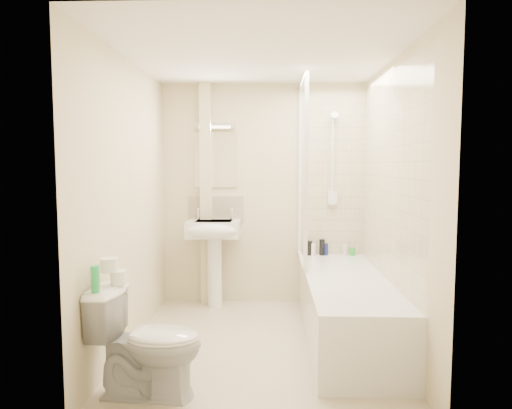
{
  "coord_description": "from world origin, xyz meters",
  "views": [
    {
      "loc": [
        0.1,
        -3.74,
        1.53
      ],
      "look_at": [
        -0.04,
        0.2,
        1.18
      ],
      "focal_mm": 32.0,
      "sensor_mm": 36.0,
      "label": 1
    }
  ],
  "objects": [
    {
      "name": "floor",
      "position": [
        0.0,
        0.0,
        0.0
      ],
      "size": [
        2.5,
        2.5,
        0.0
      ],
      "primitive_type": "plane",
      "color": "beige",
      "rests_on": "ground"
    },
    {
      "name": "wall_back",
      "position": [
        0.0,
        1.25,
        1.2
      ],
      "size": [
        2.2,
        0.02,
        2.4
      ],
      "primitive_type": "cube",
      "color": "beige",
      "rests_on": "ground"
    },
    {
      "name": "wall_left",
      "position": [
        -1.1,
        0.0,
        1.2
      ],
      "size": [
        0.02,
        2.5,
        2.4
      ],
      "primitive_type": "cube",
      "color": "beige",
      "rests_on": "ground"
    },
    {
      "name": "wall_right",
      "position": [
        1.1,
        0.0,
        1.2
      ],
      "size": [
        0.02,
        2.5,
        2.4
      ],
      "primitive_type": "cube",
      "color": "beige",
      "rests_on": "ground"
    },
    {
      "name": "ceiling",
      "position": [
        0.0,
        0.0,
        2.4
      ],
      "size": [
        2.2,
        2.5,
        0.02
      ],
      "primitive_type": "cube",
      "color": "white",
      "rests_on": "wall_back"
    },
    {
      "name": "tile_back",
      "position": [
        0.75,
        1.24,
        1.42
      ],
      "size": [
        0.7,
        0.01,
        1.75
      ],
      "primitive_type": "cube",
      "color": "beige",
      "rests_on": "wall_back"
    },
    {
      "name": "tile_right",
      "position": [
        1.09,
        0.2,
        1.42
      ],
      "size": [
        0.01,
        2.1,
        1.75
      ],
      "primitive_type": "cube",
      "color": "beige",
      "rests_on": "wall_right"
    },
    {
      "name": "pipe_boxing",
      "position": [
        -0.62,
        1.19,
        1.2
      ],
      "size": [
        0.12,
        0.12,
        2.4
      ],
      "primitive_type": "cube",
      "color": "beige",
      "rests_on": "ground"
    },
    {
      "name": "splashback",
      "position": [
        -0.52,
        1.24,
        1.03
      ],
      "size": [
        0.6,
        0.02,
        0.3
      ],
      "primitive_type": "cube",
      "color": "beige",
      "rests_on": "wall_back"
    },
    {
      "name": "mirror",
      "position": [
        -0.52,
        1.24,
        1.58
      ],
      "size": [
        0.46,
        0.01,
        0.6
      ],
      "primitive_type": "cube",
      "color": "white",
      "rests_on": "wall_back"
    },
    {
      "name": "strip_light",
      "position": [
        -0.52,
        1.22,
        1.95
      ],
      "size": [
        0.42,
        0.07,
        0.07
      ],
      "primitive_type": "cube",
      "color": "silver",
      "rests_on": "wall_back"
    },
    {
      "name": "bathtub",
      "position": [
        0.75,
        0.2,
        0.29
      ],
      "size": [
        0.7,
        2.1,
        0.55
      ],
      "color": "white",
      "rests_on": "ground"
    },
    {
      "name": "shower_screen",
      "position": [
        0.4,
        0.8,
        1.45
      ],
      "size": [
        0.04,
        0.92,
        1.8
      ],
      "color": "white",
      "rests_on": "bathtub"
    },
    {
      "name": "shower_fixture",
      "position": [
        0.75,
        1.19,
        1.55
      ],
      "size": [
        0.1,
        0.16,
        0.99
      ],
      "color": "white",
      "rests_on": "wall_back"
    },
    {
      "name": "pedestal_sink",
      "position": [
        -0.52,
        1.01,
        0.75
      ],
      "size": [
        0.55,
        0.5,
        1.06
      ],
      "color": "white",
      "rests_on": "ground"
    },
    {
      "name": "bottle_black_a",
      "position": [
        0.5,
        1.16,
        0.63
      ],
      "size": [
        0.07,
        0.07,
        0.16
      ],
      "primitive_type": "cylinder",
      "color": "black",
      "rests_on": "bathtub"
    },
    {
      "name": "bottle_white_a",
      "position": [
        0.54,
        1.16,
        0.61
      ],
      "size": [
        0.06,
        0.06,
        0.13
      ],
      "primitive_type": "cylinder",
      "color": "white",
      "rests_on": "bathtub"
    },
    {
      "name": "bottle_black_b",
      "position": [
        0.64,
        1.16,
        0.64
      ],
      "size": [
        0.06,
        0.06,
        0.17
      ],
      "primitive_type": "cylinder",
      "color": "black",
      "rests_on": "bathtub"
    },
    {
      "name": "bottle_blue",
      "position": [
        0.68,
        1.16,
        0.61
      ],
      "size": [
        0.04,
        0.04,
        0.13
      ],
      "primitive_type": "cylinder",
      "color": "navy",
      "rests_on": "bathtub"
    },
    {
      "name": "bottle_white_b",
      "position": [
        0.89,
        1.16,
        0.61
      ],
      "size": [
        0.05,
        0.05,
        0.12
      ],
      "primitive_type": "cylinder",
      "color": "silver",
      "rests_on": "bathtub"
    },
    {
      "name": "bottle_green",
      "position": [
        0.97,
        1.16,
        0.59
      ],
      "size": [
        0.06,
        0.06,
        0.08
      ],
      "primitive_type": "cylinder",
      "color": "green",
      "rests_on": "bathtub"
    },
    {
      "name": "toilet",
      "position": [
        -0.72,
        -0.85,
        0.36
      ],
      "size": [
        0.52,
        0.77,
        0.73
      ],
      "primitive_type": "imported",
      "rotation": [
        0.0,
        0.0,
        1.49
      ],
      "color": "white",
      "rests_on": "ground"
    },
    {
      "name": "toilet_roll_lower",
      "position": [
        -0.93,
        -0.77,
        0.77
      ],
      "size": [
        0.11,
        0.11,
        0.09
      ],
      "primitive_type": "cylinder",
      "color": "white",
      "rests_on": "toilet"
    },
    {
      "name": "toilet_roll_upper",
      "position": [
        -0.98,
        -0.79,
        0.86
      ],
      "size": [
        0.12,
        0.12,
        0.09
      ],
      "primitive_type": "cylinder",
      "color": "white",
      "rests_on": "toilet_roll_lower"
    },
    {
      "name": "green_bottle",
      "position": [
        -1.01,
        -0.96,
        0.81
      ],
      "size": [
        0.06,
        0.06,
        0.17
      ],
      "primitive_type": "cylinder",
      "color": "green",
      "rests_on": "toilet"
    }
  ]
}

